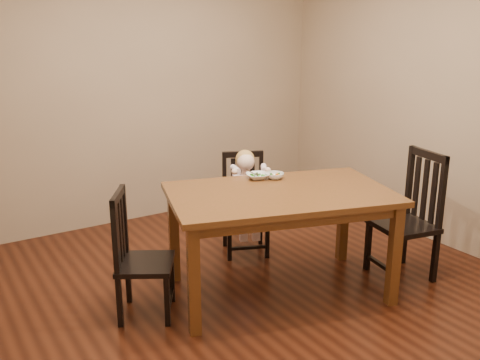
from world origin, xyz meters
TOP-DOWN VIEW (x-y plane):
  - room at (0.00, 0.00)m, footprint 4.01×4.01m
  - dining_table at (0.14, -0.13)m, footprint 1.83×1.39m
  - chair_child at (0.35, 0.68)m, footprint 0.50×0.49m
  - chair_left at (-0.88, 0.13)m, footprint 0.52×0.53m
  - chair_right at (1.19, -0.45)m, footprint 0.50×0.52m
  - toddler at (0.33, 0.64)m, footprint 0.42×0.45m
  - bowl_peas at (0.19, 0.24)m, footprint 0.22×0.22m
  - bowl_veg at (0.31, 0.17)m, footprint 0.16×0.16m
  - fork at (0.14, 0.23)m, footprint 0.05×0.12m

SIDE VIEW (x-z plane):
  - chair_child at x=0.35m, z-range -0.02..0.88m
  - chair_left at x=-0.88m, z-range -0.02..0.89m
  - chair_right at x=1.19m, z-range -0.02..1.01m
  - toddler at x=0.33m, z-range 0.31..0.81m
  - dining_table at x=0.14m, z-range 0.31..1.12m
  - bowl_peas at x=0.19m, z-range 0.81..0.85m
  - bowl_veg at x=0.31m, z-range 0.81..0.86m
  - fork at x=0.14m, z-range 0.83..0.88m
  - room at x=0.00m, z-range 0.00..2.71m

